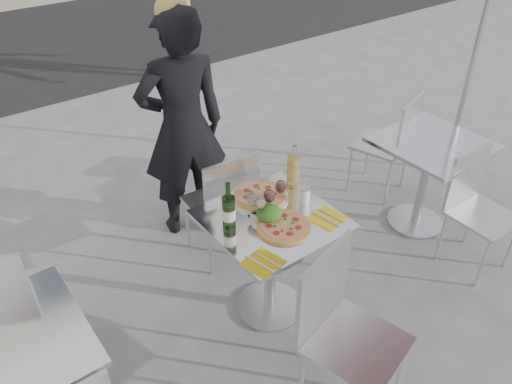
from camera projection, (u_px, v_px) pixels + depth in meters
ground at (270, 307)px, 3.31m from camera, size 80.00×80.00×0.00m
street_asphalt at (5, 46)px, 7.57m from camera, size 24.00×5.00×0.00m
main_table at (271, 246)px, 3.00m from camera, size 0.72×0.72×0.75m
side_table_left at (12, 376)px, 2.27m from camera, size 0.72×0.72×0.75m
side_table_right at (428, 166)px, 3.74m from camera, size 0.72×0.72×0.75m
chair_far at (225, 200)px, 3.40m from camera, size 0.44×0.45×0.91m
chair_near at (341, 323)px, 2.48m from camera, size 0.54×0.55×0.97m
side_chair_rfar at (393, 139)px, 4.10m from camera, size 0.52×0.53×0.91m
side_chair_rnear at (475, 201)px, 3.43m from camera, size 0.40×0.42×0.86m
woman_diner at (183, 128)px, 3.54m from camera, size 0.71×0.55×1.74m
pedestrian_b at (174, 13)px, 6.11m from camera, size 0.98×1.22×1.65m
pizza_near at (284, 226)px, 2.81m from camera, size 0.31×0.31×0.02m
pizza_far at (259, 196)px, 3.03m from camera, size 0.36×0.36×0.03m
salad_plate at (269, 214)px, 2.85m from camera, size 0.22×0.22×0.09m
wine_bottle at (229, 210)px, 2.76m from camera, size 0.07×0.08×0.29m
carafe at (293, 170)px, 3.09m from camera, size 0.08×0.08×0.29m
sugar_shaker at (304, 194)px, 2.99m from camera, size 0.06×0.06×0.11m
wineglass_white_a at (253, 200)px, 2.84m from camera, size 0.07×0.07×0.16m
wineglass_white_b at (260, 203)px, 2.82m from camera, size 0.07×0.07×0.16m
wineglass_red_a at (269, 197)px, 2.87m from camera, size 0.07×0.07×0.16m
wineglass_red_b at (281, 187)px, 2.95m from camera, size 0.07×0.07×0.16m
napkin_left at (263, 263)px, 2.57m from camera, size 0.22×0.22×0.01m
napkin_right at (328, 218)px, 2.88m from camera, size 0.21×0.21×0.01m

